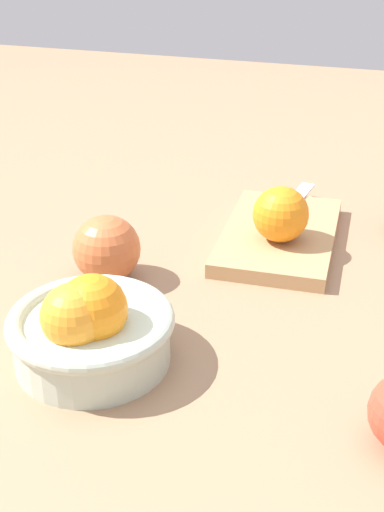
{
  "coord_description": "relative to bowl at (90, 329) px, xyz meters",
  "views": [
    {
      "loc": [
        -0.72,
        -0.13,
        0.43
      ],
      "look_at": [
        -0.02,
        0.08,
        0.04
      ],
      "focal_mm": 48.84,
      "sensor_mm": 36.0,
      "label": 1
    }
  ],
  "objects": [
    {
      "name": "ground_plane",
      "position": [
        0.2,
        -0.14,
        -0.04
      ],
      "size": [
        2.4,
        2.4,
        0.0
      ],
      "primitive_type": "plane",
      "color": "#997556"
    },
    {
      "name": "knife",
      "position": [
        0.39,
        -0.13,
        -0.02
      ],
      "size": [
        0.16,
        0.04,
        0.01
      ],
      "color": "silver",
      "rests_on": "cutting_board"
    },
    {
      "name": "bowl",
      "position": [
        0.0,
        0.0,
        0.0
      ],
      "size": [
        0.17,
        0.17,
        0.1
      ],
      "color": "beige",
      "rests_on": "ground_plane"
    },
    {
      "name": "orange_on_board",
      "position": [
        0.29,
        -0.14,
        0.02
      ],
      "size": [
        0.07,
        0.07,
        0.07
      ],
      "primitive_type": "sphere",
      "color": "orange",
      "rests_on": "cutting_board"
    },
    {
      "name": "cutting_board",
      "position": [
        0.32,
        -0.13,
        -0.03
      ],
      "size": [
        0.25,
        0.16,
        0.02
      ],
      "primitive_type": "cube",
      "rotation": [
        0.0,
        0.0,
        0.04
      ],
      "color": "tan",
      "rests_on": "ground_plane"
    },
    {
      "name": "apple_back_left",
      "position": [
        0.16,
        0.05,
        0.0
      ],
      "size": [
        0.08,
        0.08,
        0.08
      ],
      "primitive_type": "sphere",
      "color": "#CC6638",
      "rests_on": "ground_plane"
    }
  ]
}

